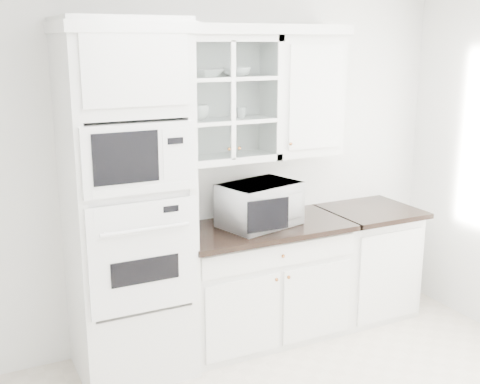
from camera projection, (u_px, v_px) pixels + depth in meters
room_shell at (307, 130)px, 3.30m from camera, size 4.00×3.50×2.70m
oven_column at (127, 205)px, 3.97m from camera, size 0.76×0.68×2.40m
base_cabinet_run at (261, 281)px, 4.62m from camera, size 1.32×0.67×0.92m
extra_base_cabinet at (366, 260)px, 5.05m from camera, size 0.72×0.67×0.92m
upper_cabinet_glass at (223, 99)px, 4.30m from camera, size 0.80×0.33×0.90m
upper_cabinet_solid at (303, 95)px, 4.59m from camera, size 0.55×0.33×0.90m
crown_molding at (210, 29)px, 4.11m from camera, size 2.14×0.38×0.07m
countertop_microwave at (258, 204)px, 4.45m from camera, size 0.66×0.59×0.32m
bowl_a at (205, 73)px, 4.17m from camera, size 0.29×0.29×0.06m
bowl_b at (237, 72)px, 4.30m from camera, size 0.23×0.23×0.06m
cup_a at (199, 112)px, 4.25m from camera, size 0.17×0.17×0.11m
cup_b at (241, 112)px, 4.37m from camera, size 0.11×0.11×0.08m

